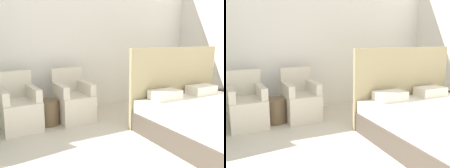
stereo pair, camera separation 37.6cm
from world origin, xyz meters
TOP-DOWN VIEW (x-y plane):
  - wall_back at (0.00, 3.83)m, footprint 10.00×0.06m
  - armchair_near_window_left at (-1.10, 3.19)m, footprint 0.60×0.70m
  - armchair_near_window_right at (-0.21, 3.19)m, footprint 0.57×0.68m
  - side_table at (-0.65, 3.18)m, footprint 0.37×0.37m

SIDE VIEW (x-z plane):
  - side_table at x=-0.65m, z-range 0.00..0.41m
  - armchair_near_window_left at x=-1.10m, z-range -0.15..0.74m
  - armchair_near_window_right at x=-0.21m, z-range -0.15..0.74m
  - wall_back at x=0.00m, z-range 0.00..2.90m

